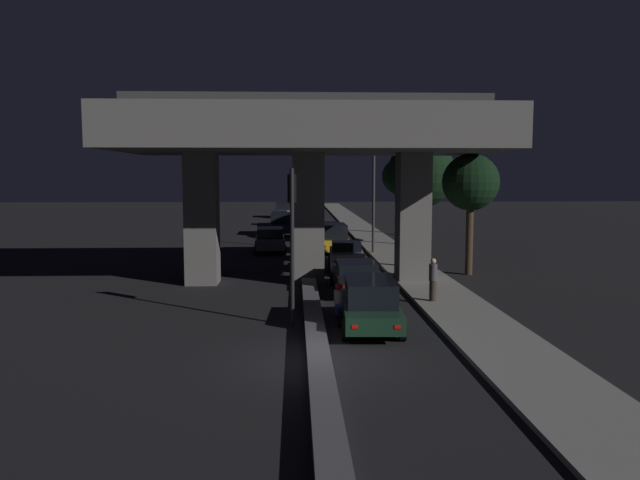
{
  "coord_description": "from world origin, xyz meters",
  "views": [
    {
      "loc": [
        -0.62,
        -16.61,
        5.11
      ],
      "look_at": [
        0.86,
        20.02,
        1.25
      ],
      "focal_mm": 35.0,
      "sensor_mm": 36.0,
      "label": 1
    }
  ],
  "objects": [
    {
      "name": "ground_plane",
      "position": [
        0.0,
        0.0,
        0.0
      ],
      "size": [
        200.0,
        200.0,
        0.0
      ],
      "primitive_type": "plane",
      "color": "black"
    },
    {
      "name": "median_divider",
      "position": [
        0.0,
        35.0,
        0.18
      ],
      "size": [
        0.63,
        126.0,
        0.37
      ],
      "primitive_type": "cube",
      "color": "#4C4C51",
      "rests_on": "ground_plane"
    },
    {
      "name": "sidewalk_right",
      "position": [
        5.52,
        28.0,
        0.07
      ],
      "size": [
        2.78,
        126.0,
        0.15
      ],
      "primitive_type": "cube",
      "color": "gray",
      "rests_on": "ground_plane"
    },
    {
      "name": "elevated_overpass",
      "position": [
        0.0,
        12.61,
        6.6
      ],
      "size": [
        17.3,
        10.02,
        8.86
      ],
      "color": "#5B5956",
      "rests_on": "ground_plane"
    },
    {
      "name": "traffic_light_left_of_median",
      "position": [
        -0.72,
        4.21,
        3.62
      ],
      "size": [
        0.3,
        0.49,
        5.32
      ],
      "color": "black",
      "rests_on": "ground_plane"
    },
    {
      "name": "street_lamp",
      "position": [
        3.99,
        22.89,
        4.34
      ],
      "size": [
        2.53,
        0.32,
        7.21
      ],
      "color": "#2D2D30",
      "rests_on": "ground_plane"
    },
    {
      "name": "car_dark_green_lead",
      "position": [
        1.86,
        3.68,
        0.87
      ],
      "size": [
        2.13,
        4.86,
        1.66
      ],
      "rotation": [
        0.0,
        0.0,
        1.53
      ],
      "color": "black",
      "rests_on": "ground_plane"
    },
    {
      "name": "car_black_second",
      "position": [
        2.02,
        10.16,
        0.73
      ],
      "size": [
        2.07,
        4.73,
        1.37
      ],
      "rotation": [
        0.0,
        0.0,
        1.58
      ],
      "color": "black",
      "rests_on": "ground_plane"
    },
    {
      "name": "car_silver_third",
      "position": [
        2.15,
        16.76,
        0.76
      ],
      "size": [
        2.09,
        4.19,
        1.52
      ],
      "rotation": [
        0.0,
        0.0,
        1.52
      ],
      "color": "gray",
      "rests_on": "ground_plane"
    },
    {
      "name": "car_taxi_yellow_fourth",
      "position": [
        1.84,
        23.57,
        1.0
      ],
      "size": [
        2.11,
        3.98,
        1.91
      ],
      "rotation": [
        0.0,
        0.0,
        1.59
      ],
      "color": "gold",
      "rests_on": "ground_plane"
    },
    {
      "name": "car_dark_green_fifth",
      "position": [
        2.01,
        31.16,
        0.77
      ],
      "size": [
        2.09,
        4.16,
        1.46
      ],
      "rotation": [
        0.0,
        0.0,
        1.6
      ],
      "color": "black",
      "rests_on": "ground_plane"
    },
    {
      "name": "car_grey_lead_oncoming",
      "position": [
        -2.27,
        24.33,
        0.84
      ],
      "size": [
        2.2,
        4.05,
        1.61
      ],
      "rotation": [
        0.0,
        0.0,
        -1.53
      ],
      "color": "#515459",
      "rests_on": "ground_plane"
    },
    {
      "name": "car_dark_blue_second_oncoming",
      "position": [
        -1.83,
        36.0,
        1.0
      ],
      "size": [
        1.98,
        4.79,
        1.88
      ],
      "rotation": [
        0.0,
        0.0,
        -1.57
      ],
      "color": "#141938",
      "rests_on": "ground_plane"
    },
    {
      "name": "car_silver_third_oncoming",
      "position": [
        -2.13,
        46.15,
        0.73
      ],
      "size": [
        1.96,
        4.86,
        1.42
      ],
      "rotation": [
        0.0,
        0.0,
        -1.54
      ],
      "color": "gray",
      "rests_on": "ground_plane"
    },
    {
      "name": "car_silver_fourth_oncoming",
      "position": [
        -2.07,
        57.72,
        0.96
      ],
      "size": [
        2.04,
        4.02,
        1.83
      ],
      "rotation": [
        0.0,
        0.0,
        -1.55
      ],
      "color": "gray",
      "rests_on": "ground_plane"
    },
    {
      "name": "motorcycle_blue_filtering_near",
      "position": [
        0.88,
        4.51,
        0.6
      ],
      "size": [
        0.33,
        1.82,
        1.39
      ],
      "rotation": [
        0.0,
        0.0,
        1.55
      ],
      "color": "black",
      "rests_on": "ground_plane"
    },
    {
      "name": "pedestrian_on_sidewalk",
      "position": [
        4.8,
        7.4,
        1.0
      ],
      "size": [
        0.33,
        0.33,
        1.69
      ],
      "color": "#2D261E",
      "rests_on": "sidewalk_right"
    },
    {
      "name": "roadside_tree_kerbside_near",
      "position": [
        8.26,
        14.64,
        4.67
      ],
      "size": [
        2.87,
        2.87,
        6.17
      ],
      "color": "#38281C",
      "rests_on": "ground_plane"
    },
    {
      "name": "roadside_tree_kerbside_mid",
      "position": [
        8.18,
        26.72,
        5.16
      ],
      "size": [
        4.77,
        4.77,
        7.56
      ],
      "color": "#38281C",
      "rests_on": "ground_plane"
    },
    {
      "name": "roadside_tree_kerbside_far",
      "position": [
        8.23,
        35.87,
        4.87
      ],
      "size": [
        3.04,
        3.04,
        6.48
      ],
      "color": "#2D2116",
      "rests_on": "ground_plane"
    }
  ]
}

